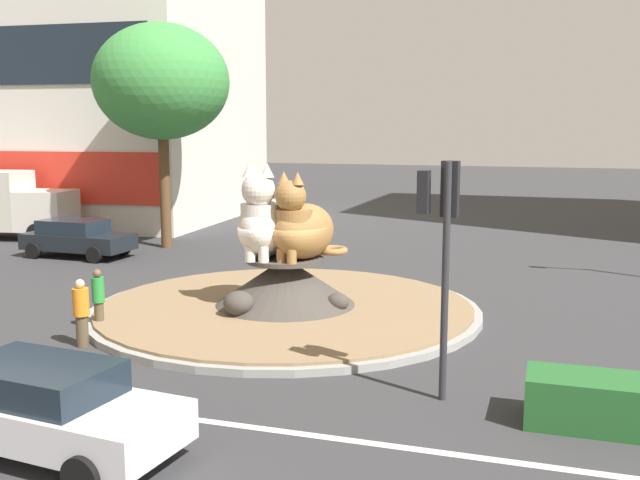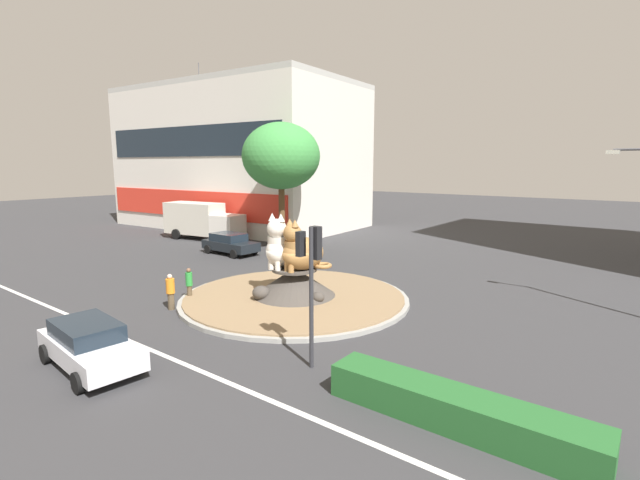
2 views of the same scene
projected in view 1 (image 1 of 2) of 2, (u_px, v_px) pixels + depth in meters
The scene contains 12 objects.
ground_plane at pixel (285, 313), 20.71m from camera, with size 160.00×160.00×0.00m, color #333335.
lane_centreline at pixel (140, 412), 13.52m from camera, with size 112.00×0.20×0.01m, color silver.
roundabout_island at pixel (285, 297), 20.64m from camera, with size 10.93×10.93×1.59m.
cat_statue_white at pixel (264, 223), 20.35m from camera, with size 1.68×2.71×2.65m.
cat_statue_tabby at pixel (302, 227), 20.04m from camera, with size 2.13×2.49×2.44m.
traffic_light_mast at pixel (443, 226), 13.76m from camera, with size 0.74×0.50×4.58m.
shophouse_block at pixel (32, 93), 43.09m from camera, with size 25.09×15.50×17.43m.
broadleaf_tree_behind_island at pixel (161, 82), 30.85m from camera, with size 5.71×5.71×9.50m.
pedestrian_green_shirt at pixel (98, 298), 18.85m from camera, with size 0.32×0.32×1.60m.
pedestrian_orange_shirt at pixel (81, 312), 17.43m from camera, with size 0.38×0.38×1.64m.
sedan_on_far_lane at pixel (77, 237), 29.50m from camera, with size 4.44×2.22×1.51m.
parked_car_right at pixel (46, 407), 11.70m from camera, with size 4.59×2.39×1.49m.
Camera 1 is at (7.11, -18.88, 5.21)m, focal length 41.22 mm.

